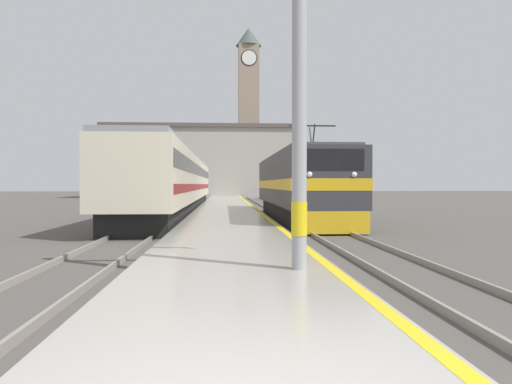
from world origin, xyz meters
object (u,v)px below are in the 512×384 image
locomotive_train (299,186)px  catenary_mast (305,59)px  passenger_train (179,182)px  clock_tower (249,108)px

locomotive_train → catenary_mast: size_ratio=2.14×
locomotive_train → passenger_train: locomotive_train is taller
locomotive_train → catenary_mast: bearing=-98.1°
catenary_mast → clock_tower: size_ratio=0.28×
clock_tower → catenary_mast: bearing=-92.0°
passenger_train → clock_tower: (7.04, 46.33, 12.23)m
passenger_train → catenary_mast: catenary_mast is taller
catenary_mast → passenger_train: bearing=100.1°
catenary_mast → clock_tower: (2.50, 71.77, 10.17)m
locomotive_train → catenary_mast: (-2.37, -16.53, 2.31)m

